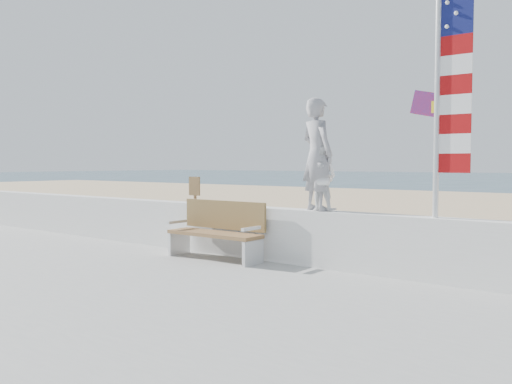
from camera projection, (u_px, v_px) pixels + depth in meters
ground at (171, 288)px, 7.93m from camera, size 220.00×220.00×0.00m
sand at (407, 228)px, 15.07m from camera, size 90.00×40.00×0.08m
seawall at (254, 232)px, 9.49m from camera, size 30.00×0.35×0.90m
adult at (317, 155)px, 8.64m from camera, size 0.77×0.64×1.79m
child at (322, 178)px, 8.60m from camera, size 0.55×0.46×1.03m
bench at (218, 229)px, 9.39m from camera, size 1.80×0.57×1.00m
flag at (447, 78)px, 7.35m from camera, size 0.50×0.08×3.50m
parafoil_kite at (436, 105)px, 11.54m from camera, size 1.00×0.30×0.68m
sign at (195, 203)px, 12.09m from camera, size 0.32×0.07×1.46m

